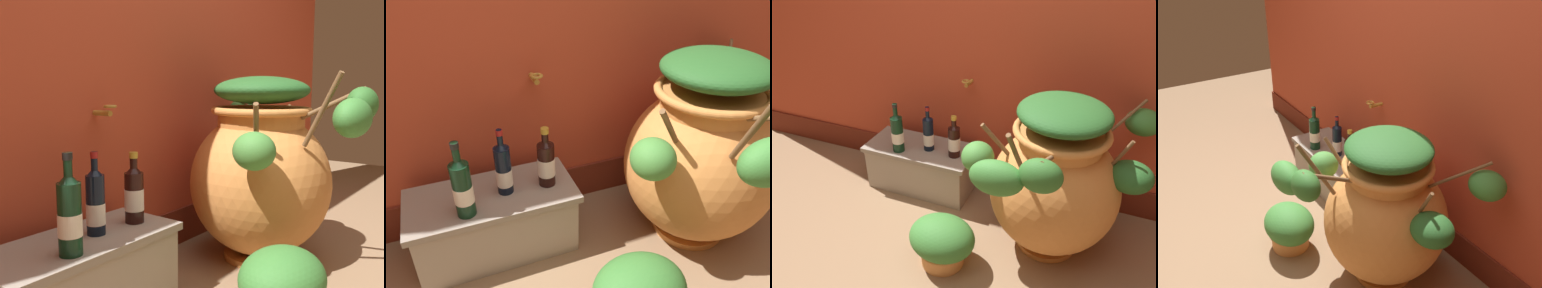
# 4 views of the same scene
# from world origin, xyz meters

# --- Properties ---
(terracotta_urn) EXTENTS (0.95, 0.98, 0.94)m
(terracotta_urn) POSITION_xyz_m (0.44, 0.64, 0.46)
(terracotta_urn) COLOR #CC7F3D
(terracotta_urn) RESTS_ON ground_plane
(stone_ledge) EXTENTS (0.75, 0.35, 0.32)m
(stone_ledge) POSITION_xyz_m (-0.50, 0.87, 0.18)
(stone_ledge) COLOR #9E9384
(stone_ledge) RESTS_ON ground_plane
(wine_bottle_left) EXTENTS (0.08, 0.08, 0.29)m
(wine_bottle_left) POSITION_xyz_m (-0.25, 0.85, 0.44)
(wine_bottle_left) COLOR black
(wine_bottle_left) RESTS_ON stone_ledge
(wine_bottle_middle) EXTENTS (0.08, 0.08, 0.34)m
(wine_bottle_middle) POSITION_xyz_m (-0.62, 0.77, 0.46)
(wine_bottle_middle) COLOR black
(wine_bottle_middle) RESTS_ON stone_ledge
(wine_bottle_right) EXTENTS (0.07, 0.07, 0.31)m
(wine_bottle_right) POSITION_xyz_m (-0.44, 0.86, 0.45)
(wine_bottle_right) COLOR black
(wine_bottle_right) RESTS_ON stone_ledge
(potted_shrub) EXTENTS (0.37, 0.31, 0.29)m
(potted_shrub) POSITION_xyz_m (-0.07, 0.27, 0.15)
(potted_shrub) COLOR #D68E4C
(potted_shrub) RESTS_ON ground_plane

